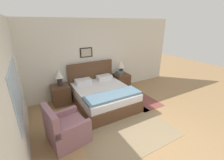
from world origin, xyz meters
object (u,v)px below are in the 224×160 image
object	(u,v)px
bed	(103,95)
nightstand_near_window	(61,95)
armchair	(66,129)
nightstand_by_door	(121,82)
table_lamp_near_window	(59,76)
table_lamp_by_door	(121,66)

from	to	relation	value
bed	nightstand_near_window	xyz separation A→B (m)	(-1.15, 0.70, -0.01)
bed	armchair	size ratio (longest dim) A/B	2.18
nightstand_by_door	table_lamp_near_window	xyz separation A→B (m)	(-2.28, 0.02, 0.63)
table_lamp_near_window	nightstand_by_door	bearing A→B (deg)	-0.47
nightstand_by_door	table_lamp_by_door	xyz separation A→B (m)	(-0.02, 0.02, 0.63)
nightstand_near_window	table_lamp_by_door	world-z (taller)	table_lamp_by_door
bed	nightstand_by_door	xyz separation A→B (m)	(1.15, 0.70, -0.01)
bed	table_lamp_by_door	size ratio (longest dim) A/B	3.75
bed	nightstand_by_door	distance (m)	1.34
table_lamp_by_door	nightstand_near_window	bearing A→B (deg)	-179.53
table_lamp_by_door	nightstand_by_door	bearing A→B (deg)	-44.64
armchair	bed	bearing A→B (deg)	116.76
bed	table_lamp_by_door	bearing A→B (deg)	32.51
nightstand_near_window	nightstand_by_door	distance (m)	2.29
armchair	nightstand_by_door	xyz separation A→B (m)	(2.56, 1.73, 0.01)
table_lamp_near_window	bed	bearing A→B (deg)	-32.49
armchair	table_lamp_by_door	bearing A→B (deg)	115.14
armchair	table_lamp_by_door	size ratio (longest dim) A/B	1.72
bed	armchair	world-z (taller)	bed
table_lamp_near_window	table_lamp_by_door	size ratio (longest dim) A/B	1.00
nightstand_near_window	nightstand_by_door	size ratio (longest dim) A/B	1.00
table_lamp_by_door	table_lamp_near_window	bearing A→B (deg)	180.00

